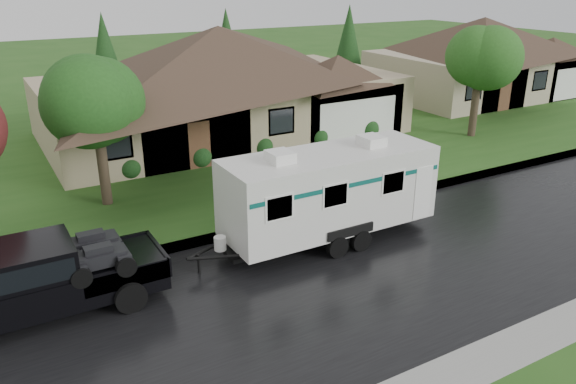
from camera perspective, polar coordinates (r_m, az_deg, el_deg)
name	(u,v)px	position (r m, az deg, el deg)	size (l,w,h in m)	color
ground	(339,243)	(18.51, 5.21, -5.16)	(140.00, 140.00, 0.00)	#255019
road	(377,269)	(17.10, 9.07, -7.69)	(140.00, 8.00, 0.01)	black
curb	(303,217)	(20.17, 1.57, -2.51)	(140.00, 0.50, 0.15)	gray
lawn	(181,134)	(31.15, -10.80, 5.77)	(140.00, 26.00, 0.15)	#255019
house_main	(226,69)	(30.17, -6.32, 12.36)	(19.44, 10.80, 6.90)	tan
house_neighbor	(486,49)	(42.63, 19.47, 13.54)	(15.12, 9.72, 6.45)	tan
tree_left_green	(95,106)	(21.13, -18.98, 8.31)	(3.25, 3.25, 5.38)	#382B1E
tree_right_green	(480,60)	(30.90, 18.94, 12.55)	(3.45, 3.45, 5.71)	#382B1E
shrub_row	(262,145)	(26.68, -2.65, 4.80)	(13.60, 1.00, 1.00)	#143814
pickup_truck	(38,278)	(15.62, -24.07, -7.96)	(5.99, 2.28, 2.00)	black
travel_trailer	(329,190)	(18.02, 4.22, 0.24)	(7.39, 2.60, 3.31)	silver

